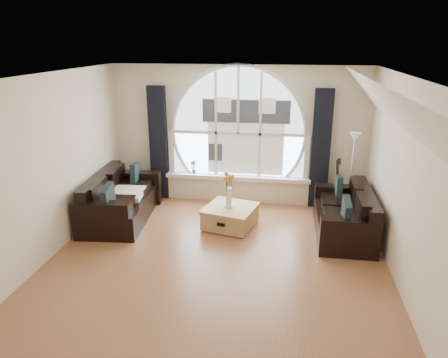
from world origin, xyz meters
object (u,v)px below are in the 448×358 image
vase_flowers (229,186)px  potted_plant (193,167)px  sofa_left (121,199)px  sofa_right (344,212)px  floor_lamp (351,176)px  guitar (336,183)px  coffee_chest (230,216)px

vase_flowers → potted_plant: size_ratio=2.60×
sofa_left → sofa_right: (3.92, -0.04, 0.00)m
sofa_right → floor_lamp: (0.18, 0.77, 0.40)m
potted_plant → sofa_left: bearing=-131.3°
sofa_right → guitar: 1.12m
coffee_chest → vase_flowers: 0.56m
sofa_left → floor_lamp: (4.10, 0.72, 0.40)m
floor_lamp → potted_plant: floor_lamp is taller
sofa_left → guitar: (3.90, 1.07, 0.13)m
potted_plant → coffee_chest: bearing=-53.2°
sofa_right → guitar: bearing=91.5°
coffee_chest → floor_lamp: bearing=33.8°
sofa_right → vase_flowers: (-1.95, 0.02, 0.36)m
guitar → floor_lamp: bearing=-75.2°
guitar → potted_plant: bearing=161.5°
sofa_left → potted_plant: same height
sofa_left → vase_flowers: (1.97, -0.02, 0.36)m
coffee_chest → vase_flowers: vase_flowers is taller
coffee_chest → floor_lamp: 2.31m
vase_flowers → floor_lamp: 2.25m
sofa_left → floor_lamp: floor_lamp is taller
sofa_right → potted_plant: bearing=156.3°
potted_plant → vase_flowers: bearing=-54.0°
vase_flowers → guitar: size_ratio=0.66×
sofa_right → floor_lamp: bearing=77.0°
sofa_left → sofa_right: sofa_left is taller
sofa_right → floor_lamp: size_ratio=1.10×
sofa_left → coffee_chest: 2.01m
guitar → potted_plant: guitar is taller
sofa_left → coffee_chest: sofa_left is taller
coffee_chest → guitar: size_ratio=0.79×
sofa_left → floor_lamp: bearing=5.0°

